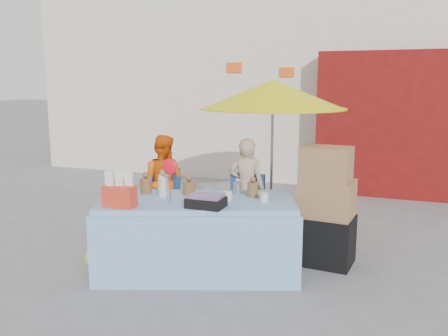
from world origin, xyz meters
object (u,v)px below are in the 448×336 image
at_px(market_table, 197,235).
at_px(chair_right, 243,220).
at_px(vendor_orange, 163,181).
at_px(box_stack, 326,211).
at_px(vendor_beige, 246,188).
at_px(umbrella, 273,95).
at_px(chair_left, 159,211).

bearing_deg(market_table, chair_right, 64.13).
bearing_deg(vendor_orange, chair_right, 172.18).
bearing_deg(box_stack, chair_right, 156.80).
bearing_deg(market_table, vendor_orange, 109.82).
xyz_separation_m(vendor_beige, box_stack, (1.15, -0.63, -0.04)).
relative_size(market_table, box_stack, 1.72).
height_order(market_table, chair_right, market_table).
relative_size(market_table, chair_right, 2.75).
height_order(vendor_orange, umbrella, umbrella).
bearing_deg(vendor_beige, vendor_orange, -1.69).
bearing_deg(vendor_beige, umbrella, -155.13).
distance_m(chair_right, box_stack, 1.30).
bearing_deg(umbrella, chair_right, -136.59).
bearing_deg(box_stack, vendor_orange, 165.36).
bearing_deg(chair_left, umbrella, 8.70).
bearing_deg(umbrella, vendor_orange, -174.47).
xyz_separation_m(chair_right, vendor_beige, (0.00, 0.13, 0.41)).
bearing_deg(chair_left, chair_right, -1.69).
bearing_deg(market_table, umbrella, 54.22).
height_order(chair_right, box_stack, box_stack).
bearing_deg(box_stack, chair_left, 168.41).
height_order(vendor_beige, umbrella, umbrella).
bearing_deg(vendor_orange, market_table, 127.94).
bearing_deg(market_table, vendor_beige, 64.71).
distance_m(vendor_orange, vendor_beige, 1.25).
relative_size(vendor_orange, umbrella, 0.64).
relative_size(chair_right, vendor_beige, 0.64).
height_order(chair_right, umbrella, umbrella).
distance_m(chair_right, umbrella, 1.69).
bearing_deg(vendor_beige, chair_right, 88.11).
bearing_deg(chair_right, market_table, -97.75).
xyz_separation_m(market_table, umbrella, (0.43, 1.50, 1.47)).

